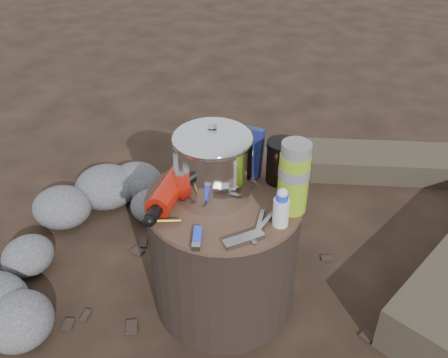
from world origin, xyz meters
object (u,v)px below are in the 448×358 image
(camping_pot, at_px, (213,161))
(thermos, at_px, (294,178))
(stump, at_px, (224,252))
(travel_mug, at_px, (281,162))
(fuel_bottle, at_px, (172,187))

(camping_pot, bearing_deg, thermos, 3.11)
(stump, height_order, camping_pot, camping_pot)
(stump, bearing_deg, thermos, 7.39)
(stump, height_order, travel_mug, travel_mug)
(stump, height_order, fuel_bottle, fuel_bottle)
(fuel_bottle, xyz_separation_m, travel_mug, (0.26, 0.19, 0.03))
(camping_pot, relative_size, thermos, 1.06)
(stump, xyz_separation_m, camping_pot, (-0.04, 0.01, 0.32))
(camping_pot, distance_m, travel_mug, 0.21)
(fuel_bottle, bearing_deg, travel_mug, 31.30)
(stump, distance_m, fuel_bottle, 0.28)
(camping_pot, bearing_deg, travel_mug, 39.77)
(fuel_bottle, relative_size, travel_mug, 2.18)
(camping_pot, xyz_separation_m, travel_mug, (0.16, 0.13, -0.04))
(thermos, xyz_separation_m, travel_mug, (-0.07, 0.12, -0.04))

